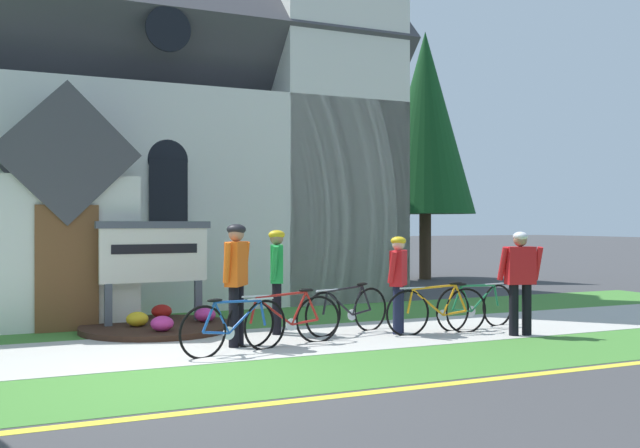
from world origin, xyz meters
The scene contains 19 objects.
ground centered at (0.00, 4.00, 0.00)m, with size 140.00×140.00×0.00m, color #3D3D3F.
sidewalk_slab centered at (1.04, 1.83, 0.01)m, with size 32.00×2.58×0.01m, color #B7B5AD.
grass_verge centered at (1.04, -0.46, 0.00)m, with size 32.00×1.99×0.01m, color #427F33.
church_lawn centered at (1.04, 4.43, 0.00)m, with size 24.00×2.62×0.01m, color #427F33.
curb_paint_stripe centered at (1.04, -1.60, 0.00)m, with size 28.00×0.16×0.01m, color yellow.
church_building centered at (1.50, 9.43, 4.41)m, with size 11.60×9.96×12.94m.
church_sign centered at (0.43, 3.88, 1.23)m, with size 1.96×0.27×1.83m.
flower_bed centered at (0.45, 3.65, 0.08)m, with size 2.53×2.53×0.34m.
bicycle_green centered at (5.43, 1.67, 0.38)m, with size 1.79×0.33×0.81m.
bicycle_white centered at (4.49, 1.41, 0.39)m, with size 1.79×0.22×0.86m.
bicycle_silver centered at (3.19, 2.06, 0.38)m, with size 1.71×0.52×0.83m.
bicycle_orange centered at (1.90, 1.50, 0.38)m, with size 1.78×0.08×0.84m.
bicycle_red centered at (1.00, 1.11, 0.37)m, with size 1.68×0.52×0.80m.
cyclist_in_red_jersey centered at (3.93, 1.69, 0.91)m, with size 0.51×0.51×1.58m.
cyclist_in_blue_jersey centered at (2.13, 2.50, 0.99)m, with size 0.36×0.71×1.68m.
cyclist_in_orange_jersey centered at (1.19, 1.64, 1.06)m, with size 0.50×0.66×1.78m.
cyclist_in_green_jersey centered at (5.61, 0.75, 0.97)m, with size 0.62×0.42×1.66m.
roadside_conifer centered at (10.31, 10.94, 4.98)m, with size 3.17×3.17×7.91m.
distant_hill centered at (1.30, 76.26, 0.00)m, with size 70.01×44.27×19.77m, color #847A5B.
Camera 1 is at (-1.84, -8.19, 1.80)m, focal length 39.47 mm.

